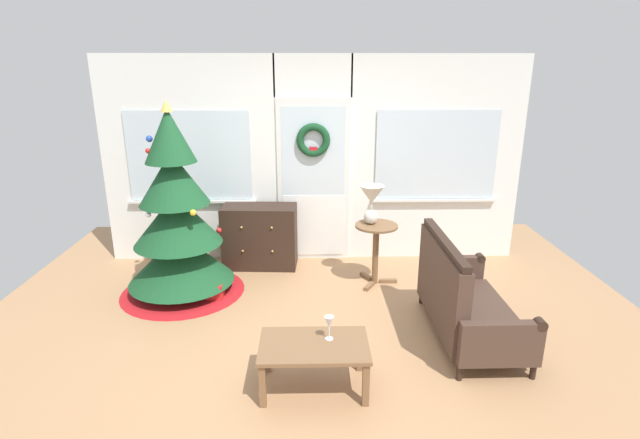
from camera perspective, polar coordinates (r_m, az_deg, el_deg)
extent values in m
plane|color=#AD7F56|center=(4.60, -0.49, -14.09)|extent=(6.76, 6.76, 0.00)
cube|color=white|center=(6.29, -14.92, 6.57)|extent=(2.15, 0.08, 2.55)
cube|color=white|center=(6.31, 13.30, 6.73)|extent=(2.15, 0.08, 2.55)
cube|color=white|center=(6.00, -0.83, 16.51)|extent=(0.94, 0.08, 0.50)
cube|color=silver|center=(6.12, -0.78, 4.49)|extent=(0.90, 0.05, 2.05)
cube|color=white|center=(6.26, -0.75, -0.69)|extent=(0.78, 0.02, 0.80)
cube|color=silver|center=(6.03, -0.79, 7.91)|extent=(0.78, 0.01, 1.10)
cube|color=silver|center=(6.22, -15.10, 7.14)|extent=(1.50, 0.01, 1.10)
cube|color=silver|center=(6.24, 13.47, 7.30)|extent=(1.50, 0.01, 1.10)
cube|color=silver|center=(6.33, -14.71, 2.05)|extent=(1.59, 0.06, 0.03)
cube|color=silver|center=(6.35, 13.14, 2.23)|extent=(1.59, 0.06, 0.03)
torus|color=#164424|center=(5.97, -0.79, 9.27)|extent=(0.41, 0.09, 0.41)
cube|color=red|center=(5.97, -0.79, 8.01)|extent=(0.10, 0.02, 0.10)
cylinder|color=#4C331E|center=(5.68, -15.77, -7.18)|extent=(0.10, 0.10, 0.20)
cone|color=red|center=(5.70, -15.73, -7.63)|extent=(1.35, 1.35, 0.10)
cone|color=#194C28|center=(5.56, -16.04, -4.27)|extent=(1.14, 1.14, 0.55)
cone|color=#194C28|center=(5.42, -16.43, 0.09)|extent=(0.94, 0.94, 0.55)
cone|color=#194C28|center=(5.30, -16.84, 4.66)|extent=(0.73, 0.73, 0.55)
cone|color=#194C28|center=(5.23, -17.28, 9.40)|extent=(0.53, 0.53, 0.55)
cone|color=#E0BC4C|center=(5.20, -17.58, 12.59)|extent=(0.12, 0.12, 0.12)
sphere|color=red|center=(5.59, -11.73, -1.25)|extent=(0.06, 0.06, 0.06)
sphere|color=gold|center=(5.05, -14.64, 0.79)|extent=(0.07, 0.07, 0.07)
sphere|color=silver|center=(5.19, -19.44, 0.52)|extent=(0.06, 0.06, 0.06)
sphere|color=#264CB2|center=(5.32, -19.36, 8.91)|extent=(0.07, 0.07, 0.07)
sphere|color=red|center=(5.27, -19.50, 7.58)|extent=(0.05, 0.05, 0.05)
cube|color=black|center=(6.09, -7.05, -1.97)|extent=(0.92, 0.47, 0.78)
sphere|color=tan|center=(5.85, -9.18, -0.92)|extent=(0.03, 0.03, 0.03)
sphere|color=tan|center=(5.79, -5.68, -0.96)|extent=(0.03, 0.03, 0.03)
sphere|color=tan|center=(5.95, -9.04, -3.66)|extent=(0.03, 0.03, 0.03)
sphere|color=tan|center=(5.89, -5.59, -3.73)|extent=(0.03, 0.03, 0.03)
cylinder|color=black|center=(4.45, 23.67, -15.90)|extent=(0.05, 0.05, 0.14)
cylinder|color=black|center=(5.51, 17.94, -8.52)|extent=(0.05, 0.05, 0.14)
cylinder|color=black|center=(4.24, 16.00, -16.79)|extent=(0.05, 0.05, 0.14)
cylinder|color=black|center=(5.34, 11.80, -8.85)|extent=(0.05, 0.05, 0.14)
cube|color=#473328|center=(4.80, 17.26, -10.66)|extent=(0.73, 1.27, 0.14)
cube|color=#473328|center=(4.54, 14.09, -6.67)|extent=(0.13, 1.27, 0.62)
cube|color=black|center=(4.42, 14.42, -2.65)|extent=(0.09, 1.24, 0.06)
cube|color=#473328|center=(4.19, 20.39, -13.51)|extent=(0.66, 0.10, 0.38)
cylinder|color=black|center=(4.22, 24.37, -11.12)|extent=(0.09, 0.09, 0.09)
cube|color=#473328|center=(5.32, 15.10, -6.11)|extent=(0.66, 0.10, 0.38)
cylinder|color=black|center=(5.35, 18.24, -4.31)|extent=(0.09, 0.09, 0.09)
cylinder|color=brown|center=(5.49, 6.63, -0.74)|extent=(0.48, 0.48, 0.02)
cylinder|color=brown|center=(5.61, 6.50, -4.18)|extent=(0.07, 0.07, 0.69)
cube|color=brown|center=(5.76, 7.98, -7.14)|extent=(0.20, 0.05, 0.04)
cube|color=brown|center=(5.86, 5.44, -6.63)|extent=(0.14, 0.20, 0.04)
cube|color=brown|center=(5.61, 5.76, -7.79)|extent=(0.14, 0.20, 0.04)
sphere|color=silver|center=(5.49, 5.99, 0.31)|extent=(0.16, 0.16, 0.16)
cylinder|color=silver|center=(5.46, 6.03, 1.60)|extent=(0.02, 0.02, 0.06)
cone|color=silver|center=(5.42, 6.08, 2.92)|extent=(0.28, 0.28, 0.20)
cube|color=brown|center=(3.85, -0.71, -14.55)|extent=(0.84, 0.52, 0.03)
cube|color=brown|center=(3.79, -6.75, -18.75)|extent=(0.05, 0.05, 0.36)
cube|color=brown|center=(3.80, 5.39, -18.66)|extent=(0.05, 0.05, 0.36)
cube|color=brown|center=(4.15, -6.16, -15.15)|extent=(0.05, 0.05, 0.36)
cube|color=brown|center=(4.16, 4.71, -15.08)|extent=(0.05, 0.05, 0.36)
cylinder|color=silver|center=(3.90, 1.07, -13.78)|extent=(0.06, 0.06, 0.01)
cylinder|color=silver|center=(3.87, 1.07, -13.12)|extent=(0.01, 0.01, 0.10)
cone|color=silver|center=(3.82, 1.08, -11.90)|extent=(0.08, 0.08, 0.09)
cube|color=red|center=(5.42, -12.22, -8.26)|extent=(0.18, 0.16, 0.18)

